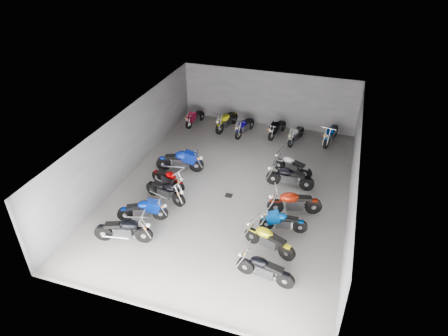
{
  "coord_description": "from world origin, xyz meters",
  "views": [
    {
      "loc": [
        4.17,
        -14.05,
        10.34
      ],
      "look_at": [
        -0.41,
        0.08,
        1.0
      ],
      "focal_mm": 32.0,
      "sensor_mm": 36.0,
      "label": 1
    }
  ],
  "objects_px": {
    "motorcycle_left_b": "(143,210)",
    "motorcycle_right_d": "(294,203)",
    "motorcycle_right_f": "(292,165)",
    "motorcycle_back_e": "(296,134)",
    "motorcycle_left_c": "(166,191)",
    "motorcycle_back_d": "(277,128)",
    "motorcycle_right_c": "(283,222)",
    "motorcycle_right_b": "(269,240)",
    "motorcycle_left_a": "(124,230)",
    "motorcycle_left_e": "(180,161)",
    "motorcycle_back_a": "(195,118)",
    "motorcycle_back_b": "(227,121)",
    "motorcycle_back_c": "(244,126)",
    "motorcycle_back_f": "(331,134)",
    "motorcycle_left_d": "(168,178)",
    "motorcycle_right_a": "(264,269)",
    "motorcycle_right_e": "(290,177)",
    "drain_grate": "(229,195)"
  },
  "relations": [
    {
      "from": "motorcycle_right_a",
      "to": "motorcycle_right_e",
      "type": "distance_m",
      "value": 5.69
    },
    {
      "from": "motorcycle_left_a",
      "to": "motorcycle_back_f",
      "type": "xyz_separation_m",
      "value": [
        6.6,
        10.3,
        -0.01
      ]
    },
    {
      "from": "motorcycle_left_b",
      "to": "motorcycle_right_f",
      "type": "relative_size",
      "value": 1.01
    },
    {
      "from": "motorcycle_back_c",
      "to": "motorcycle_back_f",
      "type": "relative_size",
      "value": 0.95
    },
    {
      "from": "motorcycle_right_a",
      "to": "motorcycle_right_e",
      "type": "relative_size",
      "value": 0.94
    },
    {
      "from": "motorcycle_right_c",
      "to": "motorcycle_back_c",
      "type": "relative_size",
      "value": 0.91
    },
    {
      "from": "drain_grate",
      "to": "motorcycle_right_e",
      "type": "bearing_deg",
      "value": 31.81
    },
    {
      "from": "motorcycle_right_a",
      "to": "motorcycle_back_c",
      "type": "xyz_separation_m",
      "value": [
        -3.47,
        10.06,
        0.0
      ]
    },
    {
      "from": "motorcycle_left_b",
      "to": "motorcycle_right_e",
      "type": "xyz_separation_m",
      "value": [
        5.13,
        4.11,
        0.03
      ]
    },
    {
      "from": "drain_grate",
      "to": "motorcycle_back_c",
      "type": "distance_m",
      "value": 5.94
    },
    {
      "from": "drain_grate",
      "to": "motorcycle_back_f",
      "type": "distance_m",
      "value": 7.39
    },
    {
      "from": "motorcycle_left_a",
      "to": "motorcycle_right_f",
      "type": "xyz_separation_m",
      "value": [
        5.15,
        6.53,
        -0.06
      ]
    },
    {
      "from": "motorcycle_right_b",
      "to": "motorcycle_right_e",
      "type": "distance_m",
      "value": 4.27
    },
    {
      "from": "motorcycle_left_e",
      "to": "motorcycle_back_f",
      "type": "height_order",
      "value": "motorcycle_left_e"
    },
    {
      "from": "motorcycle_left_a",
      "to": "motorcycle_back_d",
      "type": "relative_size",
      "value": 1.14
    },
    {
      "from": "motorcycle_right_c",
      "to": "motorcycle_back_b",
      "type": "xyz_separation_m",
      "value": [
        -4.73,
        7.75,
        0.09
      ]
    },
    {
      "from": "motorcycle_right_d",
      "to": "motorcycle_back_f",
      "type": "relative_size",
      "value": 1.02
    },
    {
      "from": "motorcycle_right_d",
      "to": "motorcycle_back_a",
      "type": "bearing_deg",
      "value": 28.13
    },
    {
      "from": "motorcycle_left_b",
      "to": "motorcycle_back_d",
      "type": "height_order",
      "value": "motorcycle_left_b"
    },
    {
      "from": "motorcycle_left_b",
      "to": "motorcycle_back_b",
      "type": "xyz_separation_m",
      "value": [
        0.68,
        8.81,
        0.05
      ]
    },
    {
      "from": "motorcycle_left_b",
      "to": "motorcycle_back_e",
      "type": "distance_m",
      "value": 9.67
    },
    {
      "from": "drain_grate",
      "to": "motorcycle_left_b",
      "type": "distance_m",
      "value": 3.84
    },
    {
      "from": "motorcycle_right_c",
      "to": "motorcycle_right_b",
      "type": "bearing_deg",
      "value": 157.31
    },
    {
      "from": "motorcycle_left_e",
      "to": "motorcycle_right_d",
      "type": "relative_size",
      "value": 1.04
    },
    {
      "from": "motorcycle_left_c",
      "to": "motorcycle_right_d",
      "type": "xyz_separation_m",
      "value": [
        5.34,
        0.81,
        0.04
      ]
    },
    {
      "from": "motorcycle_right_b",
      "to": "motorcycle_back_c",
      "type": "height_order",
      "value": "motorcycle_right_b"
    },
    {
      "from": "motorcycle_right_f",
      "to": "motorcycle_back_a",
      "type": "height_order",
      "value": "motorcycle_right_f"
    },
    {
      "from": "motorcycle_left_a",
      "to": "motorcycle_left_d",
      "type": "relative_size",
      "value": 1.18
    },
    {
      "from": "motorcycle_right_f",
      "to": "motorcycle_back_a",
      "type": "xyz_separation_m",
      "value": [
        -6.31,
        3.59,
        -0.03
      ]
    },
    {
      "from": "motorcycle_right_d",
      "to": "motorcycle_back_c",
      "type": "relative_size",
      "value": 1.07
    },
    {
      "from": "motorcycle_left_b",
      "to": "motorcycle_right_d",
      "type": "relative_size",
      "value": 0.9
    },
    {
      "from": "motorcycle_right_d",
      "to": "motorcycle_back_c",
      "type": "bearing_deg",
      "value": 13.04
    },
    {
      "from": "motorcycle_right_b",
      "to": "motorcycle_back_b",
      "type": "xyz_separation_m",
      "value": [
        -4.45,
        8.97,
        0.03
      ]
    },
    {
      "from": "motorcycle_left_c",
      "to": "motorcycle_back_d",
      "type": "distance_m",
      "value": 8.1
    },
    {
      "from": "motorcycle_left_a",
      "to": "motorcycle_left_e",
      "type": "xyz_separation_m",
      "value": [
        0.05,
        5.19,
        0.02
      ]
    },
    {
      "from": "motorcycle_left_b",
      "to": "motorcycle_right_a",
      "type": "relative_size",
      "value": 0.96
    },
    {
      "from": "motorcycle_left_e",
      "to": "motorcycle_back_c",
      "type": "distance_m",
      "value": 4.98
    },
    {
      "from": "motorcycle_back_d",
      "to": "motorcycle_back_e",
      "type": "xyz_separation_m",
      "value": [
        1.12,
        -0.42,
        0.0
      ]
    },
    {
      "from": "motorcycle_right_e",
      "to": "motorcycle_right_f",
      "type": "xyz_separation_m",
      "value": [
        -0.08,
        1.1,
        -0.05
      ]
    },
    {
      "from": "motorcycle_left_a",
      "to": "motorcycle_left_b",
      "type": "xyz_separation_m",
      "value": [
        0.1,
        1.32,
        -0.04
      ]
    },
    {
      "from": "motorcycle_left_e",
      "to": "motorcycle_back_b",
      "type": "bearing_deg",
      "value": 158.77
    },
    {
      "from": "motorcycle_left_a",
      "to": "motorcycle_right_f",
      "type": "distance_m",
      "value": 8.32
    },
    {
      "from": "motorcycle_back_e",
      "to": "motorcycle_left_a",
      "type": "bearing_deg",
      "value": 77.35
    },
    {
      "from": "motorcycle_left_b",
      "to": "motorcycle_right_f",
      "type": "distance_m",
      "value": 7.26
    },
    {
      "from": "motorcycle_left_a",
      "to": "motorcycle_right_b",
      "type": "height_order",
      "value": "motorcycle_left_a"
    },
    {
      "from": "motorcycle_left_b",
      "to": "motorcycle_back_e",
      "type": "xyz_separation_m",
      "value": [
        4.72,
        8.45,
        -0.02
      ]
    },
    {
      "from": "motorcycle_back_d",
      "to": "motorcycle_right_f",
      "type": "bearing_deg",
      "value": 126.75
    },
    {
      "from": "motorcycle_back_e",
      "to": "drain_grate",
      "type": "bearing_deg",
      "value": 84.9
    },
    {
      "from": "motorcycle_right_b",
      "to": "drain_grate",
      "type": "bearing_deg",
      "value": 59.79
    },
    {
      "from": "motorcycle_left_c",
      "to": "motorcycle_right_a",
      "type": "relative_size",
      "value": 1.01
    }
  ]
}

